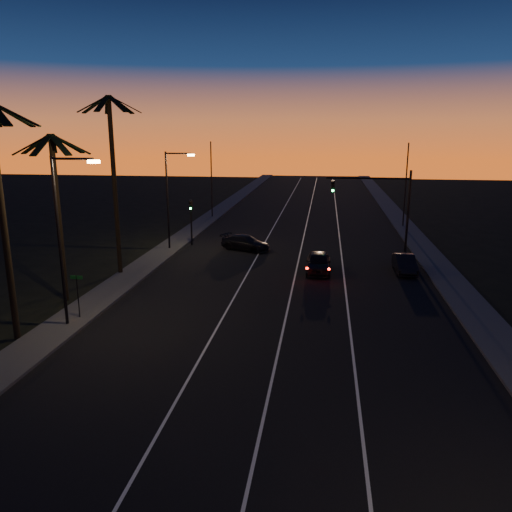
# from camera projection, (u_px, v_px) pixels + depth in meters

# --- Properties ---
(road) EXTENTS (20.00, 170.00, 0.01)m
(road) POSITION_uv_depth(u_px,v_px,m) (287.00, 281.00, 34.88)
(road) COLOR black
(road) RESTS_ON ground
(sidewalk_left) EXTENTS (2.40, 170.00, 0.16)m
(sidewalk_left) POSITION_uv_depth(u_px,v_px,m) (134.00, 274.00, 36.36)
(sidewalk_left) COLOR #3D3D3A
(sidewalk_left) RESTS_ON ground
(sidewalk_right) EXTENTS (2.40, 170.00, 0.16)m
(sidewalk_right) POSITION_uv_depth(u_px,v_px,m) (454.00, 286.00, 33.37)
(sidewalk_right) COLOR #3D3D3A
(sidewalk_right) RESTS_ON ground
(lane_stripe_left) EXTENTS (0.12, 160.00, 0.01)m
(lane_stripe_left) POSITION_uv_depth(u_px,v_px,m) (245.00, 279.00, 35.28)
(lane_stripe_left) COLOR silver
(lane_stripe_left) RESTS_ON road
(lane_stripe_mid) EXTENTS (0.12, 160.00, 0.01)m
(lane_stripe_mid) POSITION_uv_depth(u_px,v_px,m) (294.00, 281.00, 34.81)
(lane_stripe_mid) COLOR silver
(lane_stripe_mid) RESTS_ON road
(lane_stripe_right) EXTENTS (0.12, 160.00, 0.01)m
(lane_stripe_right) POSITION_uv_depth(u_px,v_px,m) (345.00, 283.00, 34.35)
(lane_stripe_right) COLOR silver
(lane_stripe_right) RESTS_ON road
(palm_near) EXTENTS (4.25, 4.16, 11.53)m
(palm_near) POSITION_uv_depth(u_px,v_px,m) (0.00, 199.00, 23.31)
(palm_near) COLOR black
(palm_near) RESTS_ON ground
(palm_mid) EXTENTS (4.25, 4.16, 10.03)m
(palm_mid) POSITION_uv_depth(u_px,v_px,m) (57.00, 200.00, 29.36)
(palm_mid) COLOR black
(palm_mid) RESTS_ON ground
(palm_far) EXTENTS (4.25, 4.16, 12.53)m
(palm_far) POSITION_uv_depth(u_px,v_px,m) (113.00, 169.00, 34.66)
(palm_far) COLOR black
(palm_far) RESTS_ON ground
(streetlight_left_near) EXTENTS (2.55, 0.26, 9.00)m
(streetlight_left_near) POSITION_uv_depth(u_px,v_px,m) (64.00, 229.00, 25.41)
(streetlight_left_near) COLOR black
(streetlight_left_near) RESTS_ON ground
(streetlight_left_far) EXTENTS (2.55, 0.26, 8.50)m
(streetlight_left_far) POSITION_uv_depth(u_px,v_px,m) (171.00, 192.00, 42.76)
(streetlight_left_far) COLOR black
(streetlight_left_far) RESTS_ON ground
(street_sign) EXTENTS (0.70, 0.06, 2.60)m
(street_sign) POSITION_uv_depth(u_px,v_px,m) (78.00, 291.00, 27.27)
(street_sign) COLOR black
(street_sign) RESTS_ON ground
(signal_mast) EXTENTS (7.10, 0.41, 7.00)m
(signal_mast) POSITION_uv_depth(u_px,v_px,m) (381.00, 196.00, 42.37)
(signal_mast) COLOR black
(signal_mast) RESTS_ON ground
(signal_post) EXTENTS (0.28, 0.37, 4.20)m
(signal_post) POSITION_uv_depth(u_px,v_px,m) (191.00, 214.00, 45.04)
(signal_post) COLOR black
(signal_post) RESTS_ON ground
(far_pole_left) EXTENTS (0.14, 0.14, 9.00)m
(far_pole_left) POSITION_uv_depth(u_px,v_px,m) (211.00, 180.00, 59.27)
(far_pole_left) COLOR black
(far_pole_left) RESTS_ON ground
(far_pole_right) EXTENTS (0.14, 0.14, 9.00)m
(far_pole_right) POSITION_uv_depth(u_px,v_px,m) (406.00, 186.00, 53.46)
(far_pole_right) COLOR black
(far_pole_right) RESTS_ON ground
(lead_car) EXTENTS (1.78, 4.91, 1.50)m
(lead_car) POSITION_uv_depth(u_px,v_px,m) (318.00, 262.00, 36.79)
(lead_car) COLOR black
(lead_car) RESTS_ON road
(right_car) EXTENTS (1.43, 3.98, 1.31)m
(right_car) POSITION_uv_depth(u_px,v_px,m) (405.00, 264.00, 36.78)
(right_car) COLOR black
(right_car) RESTS_ON road
(cross_car) EXTENTS (4.85, 3.45, 1.31)m
(cross_car) POSITION_uv_depth(u_px,v_px,m) (246.00, 243.00, 43.71)
(cross_car) COLOR black
(cross_car) RESTS_ON road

